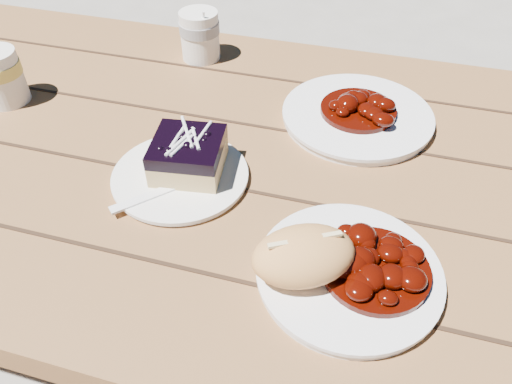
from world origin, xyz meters
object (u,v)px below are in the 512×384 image
(second_plate, at_px, (357,117))
(picnic_table, at_px, (207,216))
(coffee_cup, at_px, (200,36))
(second_cup, at_px, (1,77))
(bread_roll, at_px, (303,256))
(dessert_plate, at_px, (180,177))
(blueberry_cake, at_px, (188,155))
(main_plate, at_px, (348,274))

(second_plate, bearing_deg, picnic_table, -148.52)
(coffee_cup, bearing_deg, second_cup, -138.74)
(bread_roll, relative_size, second_plate, 0.49)
(dessert_plate, relative_size, blueberry_cake, 1.75)
(bread_roll, relative_size, dessert_plate, 0.63)
(picnic_table, distance_m, main_plate, 0.37)
(dessert_plate, height_order, blueberry_cake, blueberry_cake)
(coffee_cup, xyz_separation_m, second_plate, (0.34, -0.14, -0.04))
(picnic_table, height_order, coffee_cup, coffee_cup)
(picnic_table, height_order, blueberry_cake, blueberry_cake)
(picnic_table, distance_m, coffee_cup, 0.37)
(main_plate, xyz_separation_m, second_cup, (-0.65, 0.23, 0.04))
(blueberry_cake, height_order, second_cup, second_cup)
(dessert_plate, relative_size, second_plate, 0.79)
(main_plate, xyz_separation_m, blueberry_cake, (-0.26, 0.13, 0.03))
(main_plate, bearing_deg, coffee_cup, 127.78)
(blueberry_cake, bearing_deg, second_plate, 35.31)
(dessert_plate, distance_m, second_cup, 0.40)
(picnic_table, xyz_separation_m, blueberry_cake, (0.01, -0.07, 0.20))
(second_plate, bearing_deg, coffee_cup, 157.83)
(dessert_plate, xyz_separation_m, blueberry_cake, (0.01, 0.01, 0.03))
(picnic_table, xyz_separation_m, second_plate, (0.24, 0.14, 0.17))
(coffee_cup, relative_size, second_plate, 0.38)
(bread_roll, height_order, coffee_cup, coffee_cup)
(bread_roll, relative_size, coffee_cup, 1.30)
(blueberry_cake, height_order, second_plate, blueberry_cake)
(picnic_table, relative_size, dessert_plate, 10.04)
(picnic_table, bearing_deg, blueberry_cake, -81.88)
(picnic_table, xyz_separation_m, bread_roll, (0.21, -0.22, 0.21))
(picnic_table, xyz_separation_m, coffee_cup, (-0.10, 0.28, 0.21))
(second_plate, bearing_deg, bread_roll, -93.30)
(main_plate, xyz_separation_m, second_plate, (-0.03, 0.34, 0.00))
(picnic_table, bearing_deg, bread_roll, -45.43)
(bread_roll, relative_size, second_cup, 1.30)
(blueberry_cake, bearing_deg, bread_roll, -44.09)
(coffee_cup, bearing_deg, picnic_table, -70.07)
(picnic_table, height_order, bread_roll, bread_roll)
(bread_roll, distance_m, dessert_plate, 0.26)
(main_plate, distance_m, bread_roll, 0.07)
(bread_roll, bearing_deg, second_plate, 86.70)
(dessert_plate, distance_m, coffee_cup, 0.38)
(second_cup, bearing_deg, coffee_cup, 41.26)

